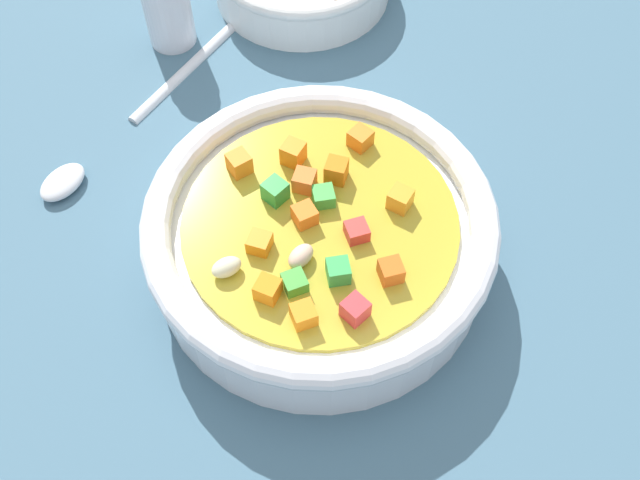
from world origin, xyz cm
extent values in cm
cube|color=#42667A|center=(0.00, 0.00, -1.00)|extent=(140.00, 140.00, 2.00)
cylinder|color=white|center=(0.00, 0.00, 1.96)|extent=(20.59, 20.59, 3.91)
torus|color=white|center=(0.00, 0.00, 4.46)|extent=(21.18, 21.18, 1.83)
cylinder|color=gold|center=(0.00, 0.00, 4.11)|extent=(16.52, 16.52, 0.40)
cube|color=orange|center=(6.23, -1.69, 4.90)|extent=(1.75, 1.75, 1.17)
ellipsoid|color=beige|center=(-2.80, 0.71, 4.83)|extent=(2.10, 1.88, 1.03)
cube|color=orange|center=(-2.24, 3.18, 4.82)|extent=(1.47, 1.47, 1.02)
cube|color=#D45E1B|center=(-3.13, -4.42, 4.91)|extent=(1.66, 1.66, 1.20)
cube|color=orange|center=(3.17, 5.42, 4.98)|extent=(1.78, 1.78, 1.35)
cube|color=green|center=(1.38, 2.88, 4.99)|extent=(1.75, 1.75, 1.35)
cube|color=orange|center=(1.84, -4.54, 4.96)|extent=(1.65, 1.65, 1.30)
cube|color=green|center=(1.51, -0.32, 4.81)|extent=(1.59, 1.59, 0.99)
cube|color=orange|center=(-6.48, -0.21, 4.89)|extent=(1.71, 1.71, 1.15)
cube|color=red|center=(-0.68, -2.24, 4.79)|extent=(1.68, 1.68, 0.96)
cube|color=orange|center=(-5.22, 2.18, 4.92)|extent=(1.56, 1.56, 1.21)
cube|color=green|center=(-3.56, -1.52, 4.94)|extent=(1.58, 1.58, 1.25)
cube|color=orange|center=(-0.16, 0.90, 4.87)|extent=(1.76, 1.76, 1.11)
ellipsoid|color=beige|center=(-4.10, 4.72, 4.85)|extent=(1.95, 2.09, 1.07)
cube|color=orange|center=(3.38, -0.53, 5.03)|extent=(1.43, 1.43, 1.43)
cube|color=orange|center=(2.46, 1.29, 4.90)|extent=(1.42, 1.42, 1.18)
cube|color=red|center=(-5.82, -2.72, 4.96)|extent=(1.77, 1.77, 1.29)
cube|color=orange|center=(4.35, 2.26, 5.05)|extent=(1.62, 1.62, 1.48)
cube|color=green|center=(-4.50, 0.80, 4.76)|extent=(1.72, 1.72, 0.90)
cylinder|color=silver|center=(15.64, 12.13, 0.44)|extent=(12.31, 6.50, 0.88)
ellipsoid|color=silver|center=(3.39, 17.99, 0.52)|extent=(4.18, 3.59, 1.04)
cylinder|color=silver|center=(18.49, 14.10, 3.22)|extent=(3.58, 3.58, 6.44)
camera|label=1|loc=(-24.85, -3.42, 41.24)|focal=42.51mm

